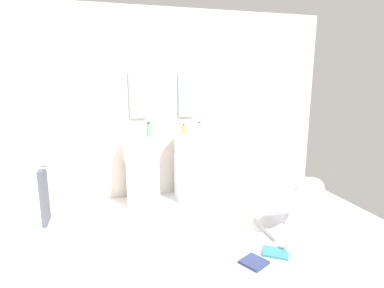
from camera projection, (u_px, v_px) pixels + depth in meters
name	position (u px, v px, depth m)	size (l,w,h in m)	color
ground_plane	(192.00, 251.00, 3.06)	(4.80, 3.60, 0.04)	silver
rear_partition	(161.00, 105.00, 4.35)	(4.80, 0.10, 2.60)	beige
pedestal_sink_left	(142.00, 169.00, 4.10)	(0.45, 0.45, 1.03)	white
pedestal_sink_right	(191.00, 165.00, 4.27)	(0.45, 0.45, 1.03)	white
vanity_mirror_left	(137.00, 96.00, 4.17)	(0.22, 0.03, 0.61)	#8C9EA8
vanity_mirror_right	(186.00, 95.00, 4.34)	(0.22, 0.03, 0.61)	#8C9EA8
lounge_chair	(288.00, 200.00, 3.40)	(1.10, 1.10, 0.65)	#B7BABF
towel_rack	(41.00, 199.00, 2.69)	(0.37, 0.22, 0.95)	#B7BABF
area_rug	(263.00, 251.00, 3.01)	(1.16, 0.75, 0.01)	#B2B2B7
magazine_navy	(254.00, 262.00, 2.80)	(0.21, 0.21, 0.03)	navy
magazine_teal	(276.00, 253.00, 2.96)	(0.24, 0.19, 0.02)	teal
coffee_mug	(288.00, 248.00, 2.98)	(0.08, 0.08, 0.09)	white
soap_bottle_green	(149.00, 130.00, 3.96)	(0.06, 0.06, 0.19)	#59996B
soap_bottle_amber	(184.00, 129.00, 4.22)	(0.05, 0.05, 0.13)	#C68C38
soap_bottle_black	(149.00, 130.00, 4.05)	(0.05, 0.05, 0.15)	black
soap_bottle_white	(199.00, 128.00, 4.22)	(0.06, 0.06, 0.16)	white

